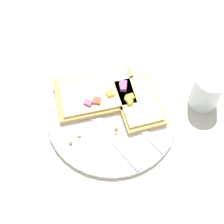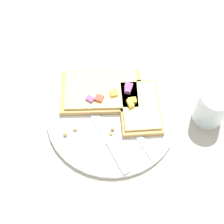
{
  "view_description": "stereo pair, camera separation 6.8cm",
  "coord_description": "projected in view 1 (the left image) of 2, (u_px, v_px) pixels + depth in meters",
  "views": [
    {
      "loc": [
        0.34,
        0.05,
        0.61
      ],
      "look_at": [
        0.0,
        0.0,
        0.02
      ],
      "focal_mm": 50.0,
      "sensor_mm": 36.0,
      "label": 1
    },
    {
      "loc": [
        0.32,
        0.12,
        0.61
      ],
      "look_at": [
        0.0,
        0.0,
        0.02
      ],
      "focal_mm": 50.0,
      "sensor_mm": 36.0,
      "label": 2
    }
  ],
  "objects": [
    {
      "name": "pizza_slice_main",
      "position": [
        97.0,
        93.0,
        0.71
      ],
      "size": [
        0.18,
        0.21,
        0.03
      ],
      "rotation": [
        0.0,
        0.0,
        5.09
      ],
      "color": "tan",
      "rests_on": "plate"
    },
    {
      "name": "knife",
      "position": [
        115.0,
        140.0,
        0.66
      ],
      "size": [
        0.15,
        0.16,
        0.01
      ],
      "rotation": [
        0.0,
        0.0,
        3.97
      ],
      "color": "silver",
      "rests_on": "plate"
    },
    {
      "name": "ground_plane",
      "position": [
        112.0,
        117.0,
        0.7
      ],
      "size": [
        4.0,
        4.0,
        0.0
      ],
      "primitive_type": "plane",
      "color": "#BCB29E"
    },
    {
      "name": "crumb_scatter",
      "position": [
        95.0,
        135.0,
        0.66
      ],
      "size": [
        0.06,
        0.1,
        0.01
      ],
      "color": "tan",
      "rests_on": "plate"
    },
    {
      "name": "pizza_slice_corner",
      "position": [
        138.0,
        102.0,
        0.7
      ],
      "size": [
        0.16,
        0.14,
        0.03
      ],
      "rotation": [
        0.0,
        0.0,
        3.56
      ],
      "color": "tan",
      "rests_on": "plate"
    },
    {
      "name": "fork",
      "position": [
        125.0,
        114.0,
        0.69
      ],
      "size": [
        0.15,
        0.18,
        0.01
      ],
      "rotation": [
        0.0,
        0.0,
        4.02
      ],
      "color": "silver",
      "rests_on": "plate"
    },
    {
      "name": "drinking_glass",
      "position": [
        207.0,
        91.0,
        0.69
      ],
      "size": [
        0.07,
        0.07,
        0.09
      ],
      "color": "silver",
      "rests_on": "ground"
    },
    {
      "name": "plate",
      "position": [
        112.0,
        116.0,
        0.7
      ],
      "size": [
        0.29,
        0.29,
        0.01
      ],
      "color": "white",
      "rests_on": "ground"
    }
  ]
}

